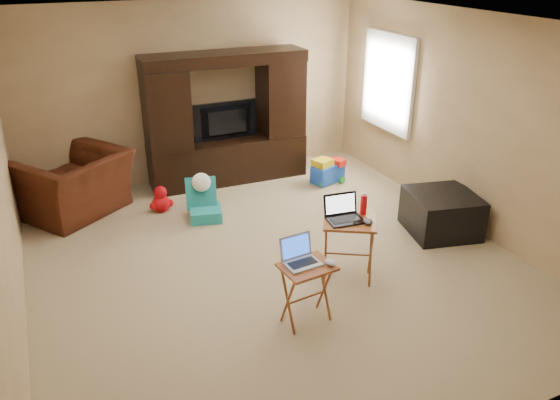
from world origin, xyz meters
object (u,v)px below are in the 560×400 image
tray_table_right (348,250)px  mouse_right (368,221)px  ottoman (441,213)px  push_toy (328,170)px  child_rocker (205,200)px  mouse_left (330,262)px  laptop_right (346,210)px  laptop_left (303,253)px  tray_table_left (307,294)px  water_bottle (364,205)px  entertainment_center (226,119)px  recliner (74,184)px  plush_toy (161,199)px  television (228,122)px

tray_table_right → mouse_right: bearing=-12.1°
ottoman → mouse_right: 1.59m
push_toy → mouse_right: size_ratio=3.67×
child_rocker → mouse_left: 2.49m
ottoman → mouse_right: (-1.42, -0.55, 0.45)m
laptop_right → laptop_left: bearing=-141.2°
laptop_left → tray_table_left: bearing=-49.8°
ottoman → mouse_left: 2.30m
laptop_left → laptop_right: laptop_right is taller
laptop_right → water_bottle: bearing=20.4°
entertainment_center → mouse_right: 3.17m
laptop_right → tray_table_left: bearing=-138.3°
entertainment_center → child_rocker: 1.47m
recliner → laptop_left: size_ratio=3.95×
tray_table_left → laptop_right: size_ratio=1.68×
push_toy → tray_table_right: tray_table_right is taller
child_rocker → plush_toy: 0.64m
plush_toy → push_toy: 2.43m
water_bottle → child_rocker: bearing=121.2°
plush_toy → mouse_right: mouse_right is taller
push_toy → ottoman: bearing=-95.1°
recliner → laptop_left: 3.59m
child_rocker → mouse_left: mouse_left is taller
laptop_left → mouse_right: laptop_left is taller
tray_table_left → mouse_left: size_ratio=4.92×
child_rocker → push_toy: 2.02m
mouse_left → television: bearing=85.0°
entertainment_center → laptop_left: (-0.52, -3.44, -0.21)m
entertainment_center → tray_table_right: size_ratio=3.37×
push_toy → tray_table_left: size_ratio=0.85×
child_rocker → tray_table_left: bearing=-70.6°
mouse_left → push_toy: bearing=61.0°
entertainment_center → television: 0.06m
push_toy → mouse_left: 3.28m
tray_table_right → plush_toy: bearing=150.7°
tray_table_left → television: bearing=75.6°
plush_toy → tray_table_right: (1.37, -2.36, 0.16)m
plush_toy → tray_table_right: bearing=-59.9°
tray_table_right → recliner: bearing=161.0°
child_rocker → ottoman: 2.87m
child_rocker → tray_table_left: tray_table_left is taller
child_rocker → push_toy: child_rocker is taller
tray_table_right → laptop_left: size_ratio=2.17×
child_rocker → ottoman: child_rocker is taller
child_rocker → laptop_left: size_ratio=1.66×
push_toy → mouse_right: 2.66m
entertainment_center → ottoman: (1.76, -2.60, -0.68)m
television → recliner: size_ratio=0.77×
recliner → plush_toy: 1.09m
mouse_right → water_bottle: size_ratio=0.66×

